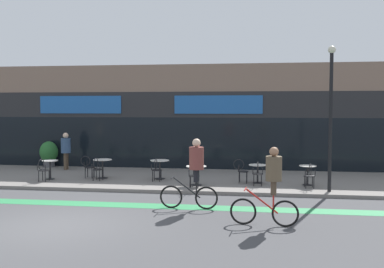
# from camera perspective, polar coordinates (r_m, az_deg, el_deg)

# --- Properties ---
(ground_plane) EXTENTS (120.00, 120.00, 0.00)m
(ground_plane) POSITION_cam_1_polar(r_m,az_deg,el_deg) (12.21, -17.06, -11.02)
(ground_plane) COLOR #424244
(sidewalk_slab) EXTENTS (40.00, 5.50, 0.12)m
(sidewalk_slab) POSITION_cam_1_polar(r_m,az_deg,el_deg) (18.87, -7.59, -5.58)
(sidewalk_slab) COLOR slate
(sidewalk_slab) RESTS_ON ground
(storefront_facade) EXTENTS (40.00, 4.06, 4.99)m
(storefront_facade) POSITION_cam_1_polar(r_m,az_deg,el_deg) (23.21, -4.47, 2.16)
(storefront_facade) COLOR #7F6656
(storefront_facade) RESTS_ON ground
(bike_lane_stripe) EXTENTS (36.00, 0.70, 0.01)m
(bike_lane_stripe) POSITION_cam_1_polar(r_m,az_deg,el_deg) (14.47, -12.75, -8.65)
(bike_lane_stripe) COLOR #2D844C
(bike_lane_stripe) RESTS_ON ground
(bistro_table_0) EXTENTS (0.63, 0.63, 0.76)m
(bistro_table_0) POSITION_cam_1_polar(r_m,az_deg,el_deg) (18.87, -17.57, -3.88)
(bistro_table_0) COLOR black
(bistro_table_0) RESTS_ON sidewalk_slab
(bistro_table_1) EXTENTS (0.75, 0.75, 0.77)m
(bistro_table_1) POSITION_cam_1_polar(r_m,az_deg,el_deg) (18.59, -11.29, -3.84)
(bistro_table_1) COLOR black
(bistro_table_1) RESTS_ON sidewalk_slab
(bistro_table_2) EXTENTS (0.76, 0.76, 0.76)m
(bistro_table_2) POSITION_cam_1_polar(r_m,az_deg,el_deg) (18.10, -4.11, -4.00)
(bistro_table_2) COLOR black
(bistro_table_2) RESTS_ON sidewalk_slab
(bistro_table_3) EXTENTS (0.75, 0.75, 0.72)m
(bistro_table_3) POSITION_cam_1_polar(r_m,az_deg,el_deg) (16.63, 0.54, -4.77)
(bistro_table_3) COLOR black
(bistro_table_3) RESTS_ON sidewalk_slab
(bistro_table_4) EXTENTS (0.68, 0.68, 0.71)m
(bistro_table_4) POSITION_cam_1_polar(r_m,az_deg,el_deg) (17.27, 8.34, -4.54)
(bistro_table_4) COLOR black
(bistro_table_4) RESTS_ON sidewalk_slab
(bistro_table_5) EXTENTS (0.63, 0.63, 0.73)m
(bistro_table_5) POSITION_cam_1_polar(r_m,az_deg,el_deg) (17.17, 14.47, -4.62)
(bistro_table_5) COLOR black
(bistro_table_5) RESTS_ON sidewalk_slab
(cafe_chair_0_near) EXTENTS (0.43, 0.59, 0.90)m
(cafe_chair_0_near) POSITION_cam_1_polar(r_m,az_deg,el_deg) (18.32, -18.43, -4.18)
(cafe_chair_0_near) COLOR black
(cafe_chair_0_near) RESTS_ON sidewalk_slab
(cafe_chair_1_near) EXTENTS (0.44, 0.59, 0.90)m
(cafe_chair_1_near) POSITION_cam_1_polar(r_m,az_deg,el_deg) (18.01, -11.97, -4.20)
(cafe_chair_1_near) COLOR black
(cafe_chair_1_near) RESTS_ON sidewalk_slab
(cafe_chair_1_side) EXTENTS (0.58, 0.41, 0.90)m
(cafe_chair_1_side) POSITION_cam_1_polar(r_m,az_deg,el_deg) (18.81, -13.09, -3.89)
(cafe_chair_1_side) COLOR black
(cafe_chair_1_side) RESTS_ON sidewalk_slab
(cafe_chair_2_near) EXTENTS (0.40, 0.58, 0.90)m
(cafe_chair_2_near) POSITION_cam_1_polar(r_m,az_deg,el_deg) (17.50, -4.55, -4.36)
(cafe_chair_2_near) COLOR black
(cafe_chair_2_near) RESTS_ON sidewalk_slab
(cafe_chair_3_near) EXTENTS (0.43, 0.59, 0.90)m
(cafe_chair_3_near) POSITION_cam_1_polar(r_m,az_deg,el_deg) (16.02, 0.26, -5.08)
(cafe_chair_3_near) COLOR black
(cafe_chair_3_near) RESTS_ON sidewalk_slab
(cafe_chair_4_near) EXTENTS (0.40, 0.58, 0.90)m
(cafe_chair_4_near) POSITION_cam_1_polar(r_m,az_deg,el_deg) (16.65, 8.35, -4.79)
(cafe_chair_4_near) COLOR black
(cafe_chair_4_near) RESTS_ON sidewalk_slab
(cafe_chair_4_side) EXTENTS (0.58, 0.42, 0.90)m
(cafe_chair_4_side) POSITION_cam_1_polar(r_m,az_deg,el_deg) (17.28, 6.26, -4.47)
(cafe_chair_4_side) COLOR black
(cafe_chair_4_side) RESTS_ON sidewalk_slab
(cafe_chair_5_near) EXTENTS (0.42, 0.58, 0.90)m
(cafe_chair_5_near) POSITION_cam_1_polar(r_m,az_deg,el_deg) (16.55, 14.72, -4.92)
(cafe_chair_5_near) COLOR black
(cafe_chair_5_near) RESTS_ON sidewalk_slab
(planter_pot) EXTENTS (0.86, 0.86, 1.24)m
(planter_pot) POSITION_cam_1_polar(r_m,az_deg,el_deg) (22.67, -17.72, -2.35)
(planter_pot) COLOR #4C4C51
(planter_pot) RESTS_ON sidewalk_slab
(lamp_post) EXTENTS (0.26, 0.26, 4.95)m
(lamp_post) POSITION_cam_1_polar(r_m,az_deg,el_deg) (15.95, 17.21, 3.22)
(lamp_post) COLOR black
(lamp_post) RESTS_ON sidewalk_slab
(cyclist_0) EXTENTS (1.75, 0.48, 2.09)m
(cyclist_0) POSITION_cam_1_polar(r_m,az_deg,el_deg) (13.24, 0.30, -4.43)
(cyclist_0) COLOR black
(cyclist_0) RESTS_ON ground
(cyclist_2) EXTENTS (1.74, 0.52, 2.02)m
(cyclist_2) POSITION_cam_1_polar(r_m,az_deg,el_deg) (11.54, 9.98, -6.00)
(cyclist_2) COLOR black
(cyclist_2) RESTS_ON ground
(pedestrian_near_end) EXTENTS (0.45, 0.45, 1.71)m
(pedestrian_near_end) POSITION_cam_1_polar(r_m,az_deg,el_deg) (21.47, -15.72, -1.69)
(pedestrian_near_end) COLOR #4C3D2D
(pedestrian_near_end) RESTS_ON sidewalk_slab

